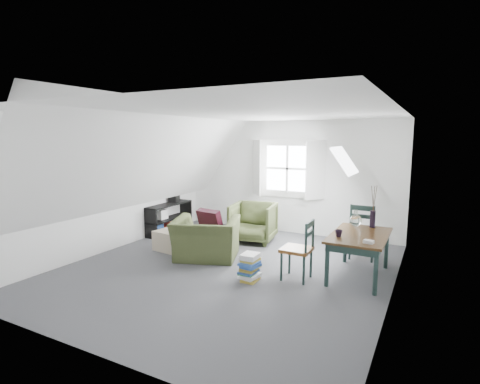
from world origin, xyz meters
The scene contains 24 objects.
floor centered at (0.00, 0.00, 0.00)m, with size 5.50×5.50×0.00m, color #45454A.
ceiling centered at (0.00, 0.00, 2.50)m, with size 5.50×5.50×0.00m, color white.
wall_back centered at (0.00, 2.75, 1.25)m, with size 5.00×5.00×0.00m, color white.
wall_front centered at (0.00, -2.75, 1.25)m, with size 5.00×5.00×0.00m, color white.
wall_left centered at (-2.50, 0.00, 1.25)m, with size 5.50×5.50×0.00m, color white.
wall_right centered at (2.50, 0.00, 1.25)m, with size 5.50×5.50×0.00m, color white.
slope_left centered at (-1.55, 0.00, 1.78)m, with size 5.50×5.50×0.00m, color white.
slope_right centered at (1.55, 0.00, 1.78)m, with size 5.50×5.50×0.00m, color white.
dormer_window centered at (0.00, 2.68, 1.45)m, with size 1.71×0.35×1.30m.
skylight centered at (1.55, 1.30, 1.75)m, with size 0.55×0.75×0.04m, color white.
armchair_near centered at (-0.60, 0.29, 0.00)m, with size 1.11×0.97×0.72m, color #3D4724.
armchair_far centered at (-0.34, 1.68, 0.00)m, with size 0.86×0.88×0.80m, color #3D4724.
throw_pillow centered at (-0.60, 0.44, 0.63)m, with size 0.46×0.13×0.46m, color #3C101D.
ottoman centered at (-1.45, 0.45, 0.19)m, with size 0.57×0.57×0.38m, color tan.
dining_table centered at (1.96, 0.63, 0.59)m, with size 0.81×1.35×0.67m.
demijohn centered at (1.81, 1.08, 0.79)m, with size 0.19×0.19×0.27m.
vase_twigs centered at (2.06, 1.18, 0.83)m, with size 0.09×0.10×0.69m.
cup centered at (1.71, 0.33, 0.67)m, with size 0.11×0.11×0.10m, color black.
paper_box centered at (2.16, 0.18, 0.70)m, with size 0.13×0.09×0.04m, color white.
dining_chair_far centered at (1.86, 1.57, 0.52)m, with size 0.47×0.47×0.99m.
dining_chair_near centered at (1.18, 0.10, 0.48)m, with size 0.43×0.43×0.92m.
media_shelf centered at (-2.39, 1.41, 0.30)m, with size 0.43×1.29×0.66m.
electronics_box centered at (-2.39, 1.71, 0.75)m, with size 0.19×0.26×0.21m, color black.
magazine_stack centered at (0.55, -0.29, 0.21)m, with size 0.31×0.36×0.41m.
Camera 1 is at (2.92, -5.12, 2.14)m, focal length 28.00 mm.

